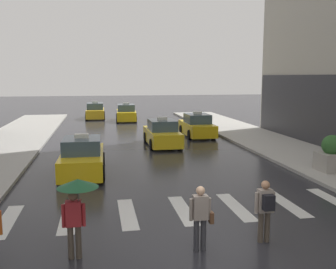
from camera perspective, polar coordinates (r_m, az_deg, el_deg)
The scene contains 11 objects.
ground_plane at distance 10.00m, azimuth 6.16°, elevation -16.81°, with size 160.00×160.00×0.00m, color #26262B.
crosswalk_markings at distance 12.68m, azimuth 2.24°, elevation -11.13°, with size 11.30×2.80×0.01m.
taxi_lead at distance 17.45m, azimuth -12.60°, elevation -3.38°, with size 2.00×4.57×1.80m.
taxi_second at distance 24.03m, azimuth -0.88°, elevation 0.08°, with size 1.97×4.56×1.80m.
taxi_third at distance 27.87m, azimuth 4.33°, elevation 1.24°, with size 1.94×4.54×1.80m.
taxi_fourth at distance 37.68m, azimuth -6.24°, elevation 3.13°, with size 2.09×4.61×1.80m.
taxi_fifth at distance 40.18m, azimuth -10.76°, elevation 3.36°, with size 1.98×4.56×1.80m.
pedestrian_with_umbrella at distance 9.28m, azimuth -13.48°, elevation -9.00°, with size 0.96×0.96×1.94m.
pedestrian_with_backpack at distance 10.34m, azimuth 14.26°, elevation -10.35°, with size 0.55×0.43×1.65m.
pedestrian_with_handbag at distance 9.64m, azimuth 4.88°, elevation -11.76°, with size 0.60×0.24×1.65m.
planter_near_corner at distance 18.41m, azimuth 23.13°, elevation -2.78°, with size 1.10×1.10×1.60m.
Camera 1 is at (-2.63, -8.65, 4.28)m, focal length 41.00 mm.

